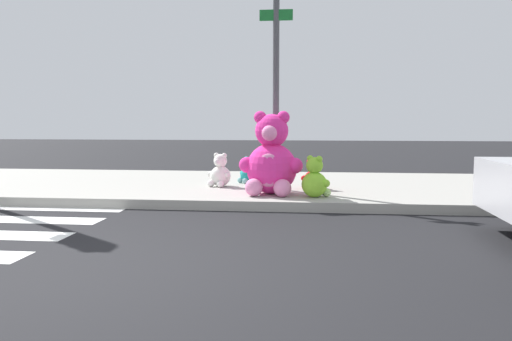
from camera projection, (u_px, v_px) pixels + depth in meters
The scene contains 8 objects.
ground_plane at pixel (131, 269), 4.56m from camera, with size 60.00×60.00×0.00m, color black.
sidewalk at pixel (227, 187), 9.70m from camera, with size 28.00×4.40×0.15m, color #9E9B93.
sign_pole at pixel (276, 90), 8.62m from camera, with size 0.56×0.11×3.20m.
plush_pink_large at pixel (271, 161), 8.16m from camera, with size 1.03×0.92×1.34m.
plush_lime at pixel (315, 180), 7.85m from camera, with size 0.46×0.47×0.65m.
plush_red at pixel (313, 177), 8.82m from camera, with size 0.39×0.36×0.52m.
plush_white at pixel (220, 173), 9.13m from camera, with size 0.44×0.44×0.61m.
plush_teal at pixel (248, 172), 9.63m from camera, with size 0.36×0.36×0.51m.
Camera 1 is at (1.61, -4.30, 1.34)m, focal length 35.49 mm.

